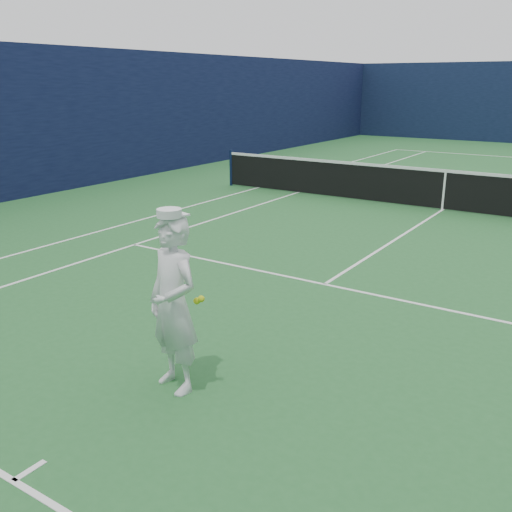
{
  "coord_description": "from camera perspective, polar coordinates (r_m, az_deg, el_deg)",
  "views": [
    {
      "loc": [
        3.71,
        -14.0,
        3.05
      ],
      "look_at": [
        0.12,
        -8.54,
        1.04
      ],
      "focal_mm": 40.0,
      "sensor_mm": 36.0,
      "label": 1
    }
  ],
  "objects": [
    {
      "name": "windscreen_fence",
      "position": [
        14.53,
        18.84,
        12.07
      ],
      "size": [
        20.12,
        36.12,
        4.0
      ],
      "color": "#0D1632",
      "rests_on": "ground"
    },
    {
      "name": "tennis_player",
      "position": [
        5.75,
        -8.26,
        -4.79
      ],
      "size": [
        0.76,
        0.64,
        1.89
      ],
      "rotation": [
        0.0,
        0.0,
        -0.25
      ],
      "color": "white",
      "rests_on": "ground"
    },
    {
      "name": "court_markings",
      "position": [
        14.8,
        18.11,
        4.38
      ],
      "size": [
        11.03,
        23.83,
        0.01
      ],
      "color": "white",
      "rests_on": "ground"
    },
    {
      "name": "tennis_net",
      "position": [
        14.7,
        18.31,
        6.47
      ],
      "size": [
        12.88,
        0.09,
        1.07
      ],
      "color": "#141E4C",
      "rests_on": "ground"
    },
    {
      "name": "ground",
      "position": [
        14.81,
        18.11,
        4.36
      ],
      "size": [
        80.0,
        80.0,
        0.0
      ],
      "primitive_type": "plane",
      "color": "#24602C",
      "rests_on": "ground"
    }
  ]
}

